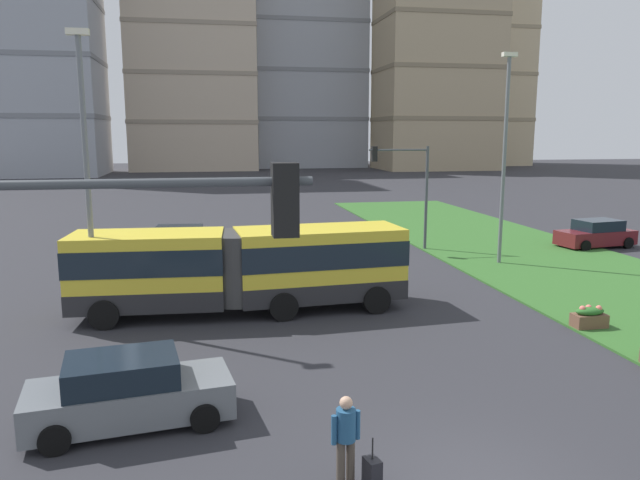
{
  "coord_description": "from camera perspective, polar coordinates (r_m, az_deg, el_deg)",
  "views": [
    {
      "loc": [
        -4.73,
        -9.49,
        6.39
      ],
      "look_at": [
        -0.27,
        13.92,
        2.2
      ],
      "focal_mm": 34.01,
      "sensor_mm": 36.0,
      "label": 1
    }
  ],
  "objects": [
    {
      "name": "articulated_bus",
      "position": [
        21.93,
        -7.36,
        -2.58
      ],
      "size": [
        11.98,
        3.09,
        3.0
      ],
      "color": "yellow",
      "rests_on": "ground"
    },
    {
      "name": "streetlight_left",
      "position": [
        21.28,
        -21.11,
        6.3
      ],
      "size": [
        0.7,
        0.28,
        9.65
      ],
      "color": "slate",
      "rests_on": "ground"
    },
    {
      "name": "traffic_light_far_right",
      "position": [
        33.4,
        8.25,
        5.65
      ],
      "size": [
        3.38,
        0.28,
        5.73
      ],
      "color": "#474C51",
      "rests_on": "ground"
    },
    {
      "name": "car_grey_wagon",
      "position": [
        14.44,
        -17.59,
        -13.48
      ],
      "size": [
        4.6,
        2.49,
        1.58
      ],
      "color": "slate",
      "rests_on": "ground"
    },
    {
      "name": "apartment_tower_east",
      "position": [
        135.21,
        14.44,
        16.35
      ],
      "size": [
        18.2,
        18.78,
        44.25
      ],
      "color": "beige",
      "rests_on": "ground"
    },
    {
      "name": "traffic_light_near_left",
      "position": [
        7.01,
        -22.67,
        -9.11
      ],
      "size": [
        4.0,
        0.28,
        6.08
      ],
      "color": "#474C51",
      "rests_on": "ground"
    },
    {
      "name": "apartment_tower_westcentre",
      "position": [
        113.44,
        -12.0,
        16.71
      ],
      "size": [
        21.94,
        14.28,
        40.22
      ],
      "color": "#C6B299",
      "rests_on": "ground"
    },
    {
      "name": "apartment_tower_centre",
      "position": [
        123.79,
        -1.27,
        19.3
      ],
      "size": [
        20.92,
        16.8,
        52.9
      ],
      "color": "#9EA3AD",
      "rests_on": "ground"
    },
    {
      "name": "car_silver_hatch",
      "position": [
        32.91,
        -12.9,
        -0.15
      ],
      "size": [
        4.55,
        2.35,
        1.58
      ],
      "color": "#B7BABF",
      "rests_on": "ground"
    },
    {
      "name": "flower_planter_2",
      "position": [
        22.03,
        24.02,
        -6.62
      ],
      "size": [
        1.1,
        0.56,
        0.74
      ],
      "color": "brown",
      "rests_on": "grass_median"
    },
    {
      "name": "apartment_tower_west",
      "position": [
        106.69,
        -25.87,
        19.51
      ],
      "size": [
        19.89,
        16.38,
        51.6
      ],
      "color": "#9EA3AD",
      "rests_on": "ground"
    },
    {
      "name": "apartment_tower_eastcentre",
      "position": [
        115.44,
        11.1,
        19.57
      ],
      "size": [
        20.56,
        14.44,
        51.98
      ],
      "color": "tan",
      "rests_on": "ground"
    },
    {
      "name": "pedestrian_crossing",
      "position": [
        11.54,
        2.44,
        -17.85
      ],
      "size": [
        0.57,
        0.36,
        1.74
      ],
      "color": "#4C4238",
      "rests_on": "ground"
    },
    {
      "name": "car_maroon_sedan",
      "position": [
        37.84,
        24.54,
        0.5
      ],
      "size": [
        4.61,
        2.51,
        1.58
      ],
      "color": "maroon",
      "rests_on": "ground"
    },
    {
      "name": "rolling_suitcase",
      "position": [
        11.81,
        4.93,
        -21.01
      ],
      "size": [
        0.32,
        0.41,
        0.97
      ],
      "color": "#232328",
      "rests_on": "ground"
    },
    {
      "name": "streetlight_median",
      "position": [
        30.77,
        16.98,
        7.94
      ],
      "size": [
        0.7,
        0.28,
        10.15
      ],
      "color": "slate",
      "rests_on": "ground"
    }
  ]
}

